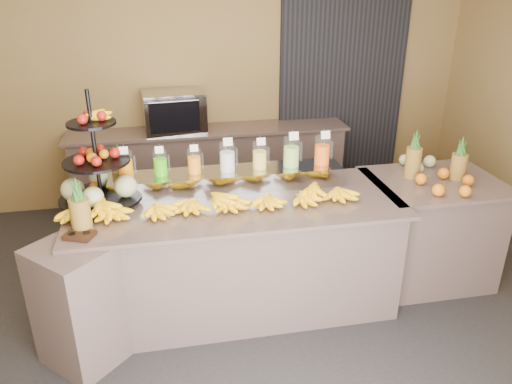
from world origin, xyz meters
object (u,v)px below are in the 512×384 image
object	(u,v)px
fruit_stand	(104,176)
condiment_caddy	(79,235)
right_fruit_pile	(439,173)
banana_heap	(212,199)
pitcher_tray	(228,179)
oven_warmer	(174,111)

from	to	relation	value
fruit_stand	condiment_caddy	size ratio (longest dim) A/B	4.70
fruit_stand	right_fruit_pile	bearing A→B (deg)	-6.37
banana_heap	fruit_stand	distance (m)	0.82
banana_heap	right_fruit_pile	world-z (taller)	right_fruit_pile
banana_heap	fruit_stand	world-z (taller)	fruit_stand
condiment_caddy	pitcher_tray	bearing A→B (deg)	29.91
right_fruit_pile	oven_warmer	xyz separation A→B (m)	(-2.06, 1.90, 0.13)
right_fruit_pile	oven_warmer	distance (m)	2.81
banana_heap	right_fruit_pile	distance (m)	1.89
oven_warmer	right_fruit_pile	bearing A→B (deg)	-47.67
pitcher_tray	condiment_caddy	world-z (taller)	pitcher_tray
banana_heap	oven_warmer	size ratio (longest dim) A/B	3.38
fruit_stand	right_fruit_pile	world-z (taller)	fruit_stand
banana_heap	right_fruit_pile	size ratio (longest dim) A/B	4.43
pitcher_tray	right_fruit_pile	xyz separation A→B (m)	(1.72, -0.23, 0.01)
pitcher_tray	condiment_caddy	distance (m)	1.24
condiment_caddy	right_fruit_pile	size ratio (longest dim) A/B	0.37
oven_warmer	fruit_stand	bearing A→B (deg)	-113.38
fruit_stand	oven_warmer	bearing A→B (deg)	68.01
oven_warmer	pitcher_tray	bearing A→B (deg)	-83.36
pitcher_tray	fruit_stand	distance (m)	0.95
pitcher_tray	banana_heap	distance (m)	0.38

